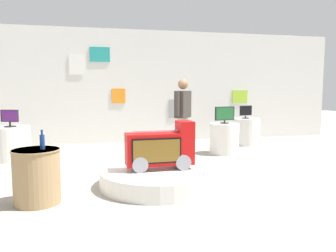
{
  "coord_description": "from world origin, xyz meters",
  "views": [
    {
      "loc": [
        -0.93,
        -5.04,
        1.48
      ],
      "look_at": [
        0.34,
        0.38,
        0.86
      ],
      "focal_mm": 35.93,
      "sensor_mm": 36.0,
      "label": 1
    }
  ],
  "objects": [
    {
      "name": "display_pedestal_left_rear",
      "position": [
        2.05,
        2.06,
        0.35
      ],
      "size": [
        0.67,
        0.67,
        0.7
      ],
      "primitive_type": "cylinder",
      "color": "silver",
      "rests_on": "ground"
    },
    {
      "name": "side_table_round",
      "position": [
        -1.61,
        -0.54,
        0.36
      ],
      "size": [
        0.61,
        0.61,
        0.71
      ],
      "color": "#9E7F56",
      "rests_on": "ground"
    },
    {
      "name": "shopper_browsing_near_truck",
      "position": [
        0.87,
        1.36,
        0.98
      ],
      "size": [
        0.4,
        0.44,
        1.67
      ],
      "color": "#B2ADA3",
      "rests_on": "ground"
    },
    {
      "name": "tv_on_right_rear",
      "position": [
        -2.54,
        2.41,
        0.88
      ],
      "size": [
        0.37,
        0.24,
        0.36
      ],
      "color": "black",
      "rests_on": "display_pedestal_right_rear"
    },
    {
      "name": "display_pedestal_center_rear",
      "position": [
        3.1,
        3.14,
        0.35
      ],
      "size": [
        0.77,
        0.77,
        0.7
      ],
      "primitive_type": "cylinder",
      "color": "silver",
      "rests_on": "ground"
    },
    {
      "name": "main_display_pedestal",
      "position": [
        0.1,
        -0.1,
        0.13
      ],
      "size": [
        1.83,
        1.83,
        0.26
      ],
      "primitive_type": "cylinder",
      "color": "silver",
      "rests_on": "ground"
    },
    {
      "name": "novelty_firetruck_tv",
      "position": [
        0.11,
        -0.11,
        0.56
      ],
      "size": [
        1.03,
        0.41,
        0.73
      ],
      "color": "gray",
      "rests_on": "main_display_pedestal"
    },
    {
      "name": "back_wall_display",
      "position": [
        -0.0,
        4.27,
        1.54
      ],
      "size": [
        12.5,
        0.13,
        3.08
      ],
      "color": "silver",
      "rests_on": "ground"
    },
    {
      "name": "tv_on_center_rear",
      "position": [
        3.1,
        3.14,
        0.88
      ],
      "size": [
        0.43,
        0.19,
        0.35
      ],
      "color": "black",
      "rests_on": "display_pedestal_center_rear"
    },
    {
      "name": "tv_on_left_rear",
      "position": [
        2.05,
        2.06,
        0.9
      ],
      "size": [
        0.49,
        0.19,
        0.38
      ],
      "color": "black",
      "rests_on": "display_pedestal_left_rear"
    },
    {
      "name": "display_pedestal_right_rear",
      "position": [
        -2.54,
        2.41,
        0.35
      ],
      "size": [
        0.77,
        0.77,
        0.7
      ],
      "primitive_type": "cylinder",
      "color": "silver",
      "rests_on": "ground"
    },
    {
      "name": "ground_plane",
      "position": [
        0.0,
        0.0,
        0.0
      ],
      "size": [
        30.0,
        30.0,
        0.0
      ],
      "primitive_type": "plane",
      "color": "#A8A091"
    },
    {
      "name": "bottle_on_side_table",
      "position": [
        -1.53,
        -0.56,
        0.81
      ],
      "size": [
        0.06,
        0.06,
        0.25
      ],
      "color": "navy",
      "rests_on": "side_table_round"
    }
  ]
}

